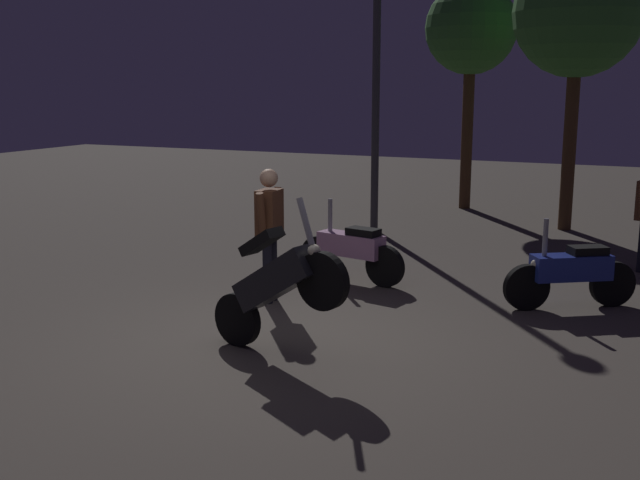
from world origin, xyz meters
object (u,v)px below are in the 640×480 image
object	(u,v)px
motorcycle_blue_parked_right	(571,273)
person_rider_beside	(269,224)
streetlamp_far	(377,41)
motorcycle_pink_parked_left	(351,250)
motorcycle_black_foreground	(277,284)

from	to	relation	value
motorcycle_blue_parked_right	person_rider_beside	xyz separation A→B (m)	(-3.43, -1.25, 0.55)
motorcycle_blue_parked_right	streetlamp_far	distance (m)	6.13
motorcycle_pink_parked_left	person_rider_beside	world-z (taller)	person_rider_beside
motorcycle_blue_parked_right	motorcycle_black_foreground	bearing A→B (deg)	17.47
motorcycle_pink_parked_left	motorcycle_blue_parked_right	world-z (taller)	same
motorcycle_black_foreground	motorcycle_pink_parked_left	world-z (taller)	motorcycle_black_foreground
person_rider_beside	streetlamp_far	size ratio (longest dim) A/B	0.31
motorcycle_black_foreground	person_rider_beside	xyz separation A→B (m)	(-1.00, 1.70, 0.24)
motorcycle_black_foreground	motorcycle_pink_parked_left	bearing A→B (deg)	111.32
motorcycle_pink_parked_left	person_rider_beside	bearing A→B (deg)	80.72
motorcycle_black_foreground	streetlamp_far	size ratio (longest dim) A/B	0.30
motorcycle_black_foreground	person_rider_beside	world-z (taller)	person_rider_beside
motorcycle_blue_parked_right	streetlamp_far	world-z (taller)	streetlamp_far
motorcycle_black_foreground	motorcycle_blue_parked_right	distance (m)	3.84
person_rider_beside	streetlamp_far	world-z (taller)	streetlamp_far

